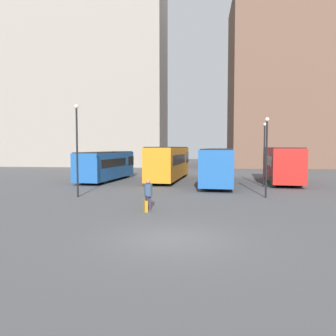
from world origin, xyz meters
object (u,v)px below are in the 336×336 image
object	(u,v)px
lamp_post_0	(264,149)
lamp_post_1	(267,150)
bus_0	(107,165)
bus_1	(169,162)
lamp_post_2	(77,143)
bus_3	(282,164)
traveler	(148,192)
trash_bin	(273,182)
bus_2	(219,165)
suitcase	(146,206)

from	to	relation	value
lamp_post_0	lamp_post_1	distance (m)	6.19
bus_0	bus_1	xyz separation A→B (m)	(6.05, 1.24, 0.26)
lamp_post_2	bus_3	bearing A→B (deg)	33.92
traveler	lamp_post_1	distance (m)	8.70
lamp_post_1	trash_bin	xyz separation A→B (m)	(1.71, 6.09, -2.65)
bus_0	bus_2	bearing A→B (deg)	-92.07
bus_2	trash_bin	distance (m)	4.90
bus_3	lamp_post_1	world-z (taller)	lamp_post_1
traveler	lamp_post_2	size ratio (longest dim) A/B	0.26
lamp_post_0	lamp_post_2	size ratio (longest dim) A/B	0.87
traveler	lamp_post_2	bearing A→B (deg)	31.40
trash_bin	suitcase	bearing A→B (deg)	-127.02
traveler	bus_2	bearing A→B (deg)	-40.76
bus_3	lamp_post_2	bearing A→B (deg)	129.60
bus_1	suitcase	distance (m)	16.29
bus_0	bus_1	size ratio (longest dim) A/B	0.82
bus_0	bus_3	bearing A→B (deg)	-84.30
bus_1	bus_2	world-z (taller)	bus_1
traveler	lamp_post_0	size ratio (longest dim) A/B	0.30
suitcase	bus_3	bearing A→B (deg)	-56.79
suitcase	lamp_post_2	bearing A→B (deg)	27.67
bus_0	lamp_post_0	bearing A→B (deg)	-97.17
lamp_post_0	lamp_post_2	distance (m)	15.00
lamp_post_0	bus_1	bearing A→B (deg)	150.65
bus_2	trash_bin	world-z (taller)	bus_2
lamp_post_0	trash_bin	distance (m)	2.80
bus_1	suitcase	world-z (taller)	bus_1
bus_1	lamp_post_0	distance (m)	9.69
bus_1	traveler	world-z (taller)	bus_1
suitcase	trash_bin	xyz separation A→B (m)	(8.66, 11.48, 0.13)
bus_1	bus_3	world-z (taller)	bus_1
bus_0	bus_3	world-z (taller)	bus_3
lamp_post_0	lamp_post_2	xyz separation A→B (m)	(-13.21, -7.08, 0.40)
bus_2	suitcase	distance (m)	14.13
lamp_post_1	lamp_post_2	distance (m)	12.28
bus_3	traveler	world-z (taller)	bus_3
bus_0	lamp_post_1	size ratio (longest dim) A/B	1.87
lamp_post_1	lamp_post_2	bearing A→B (deg)	-175.50
lamp_post_0	trash_bin	bearing A→B (deg)	-2.25
bus_3	trash_bin	bearing A→B (deg)	161.93
bus_2	lamp_post_2	world-z (taller)	lamp_post_2
suitcase	bus_1	bearing A→B (deg)	-20.84
suitcase	lamp_post_2	xyz separation A→B (m)	(-5.29, 4.43, 3.23)
bus_0	lamp_post_2	bearing A→B (deg)	-167.14
bus_1	suitcase	xyz separation A→B (m)	(0.45, -16.21, -1.50)
bus_3	lamp_post_1	distance (m)	10.00
traveler	trash_bin	bearing A→B (deg)	-60.52
bus_0	traveler	size ratio (longest dim) A/B	6.05
bus_3	bus_0	bearing A→B (deg)	95.02
lamp_post_1	bus_1	bearing A→B (deg)	124.33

